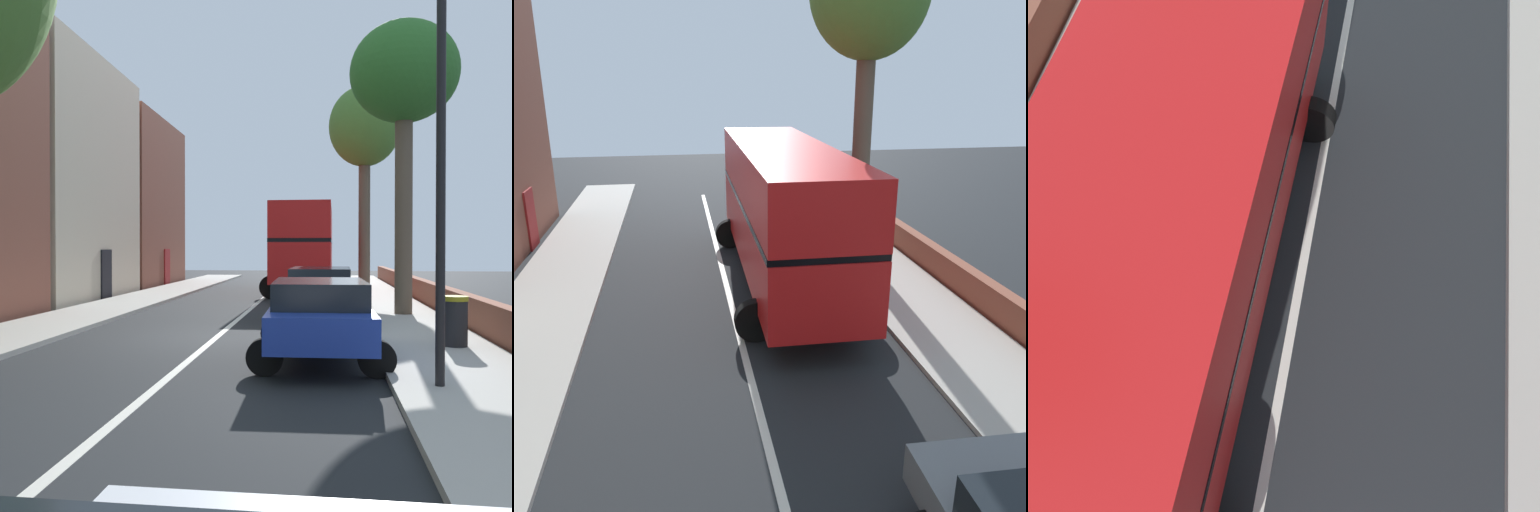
{
  "view_description": "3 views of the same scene",
  "coord_description": "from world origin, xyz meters",
  "views": [
    {
      "loc": [
        2.58,
        -14.11,
        2.17
      ],
      "look_at": [
        -0.27,
        10.56,
        1.82
      ],
      "focal_mm": 41.29,
      "sensor_mm": 36.0,
      "label": 1
    },
    {
      "loc": [
        -1.26,
        -0.45,
        5.94
      ],
      "look_at": [
        1.14,
        13.34,
        1.17
      ],
      "focal_mm": 37.62,
      "sensor_mm": 36.0,
      "label": 2
    },
    {
      "loc": [
        -0.22,
        16.63,
        7.92
      ],
      "look_at": [
        0.31,
        13.76,
        0.82
      ],
      "focal_mm": 33.13,
      "sensor_mm": 36.0,
      "label": 3
    }
  ],
  "objects": [
    {
      "name": "double_decker_bus",
      "position": [
        1.7,
        14.36,
        2.35
      ],
      "size": [
        3.7,
        10.7,
        4.06
      ],
      "color": "red",
      "rests_on": "ground"
    }
  ]
}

